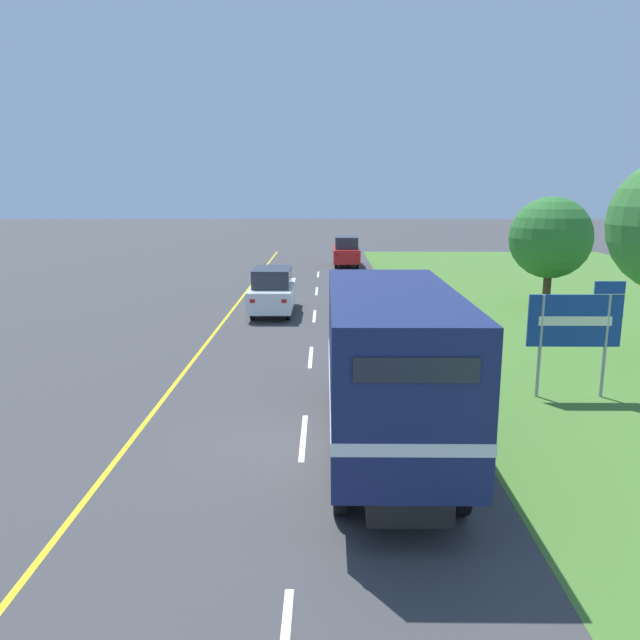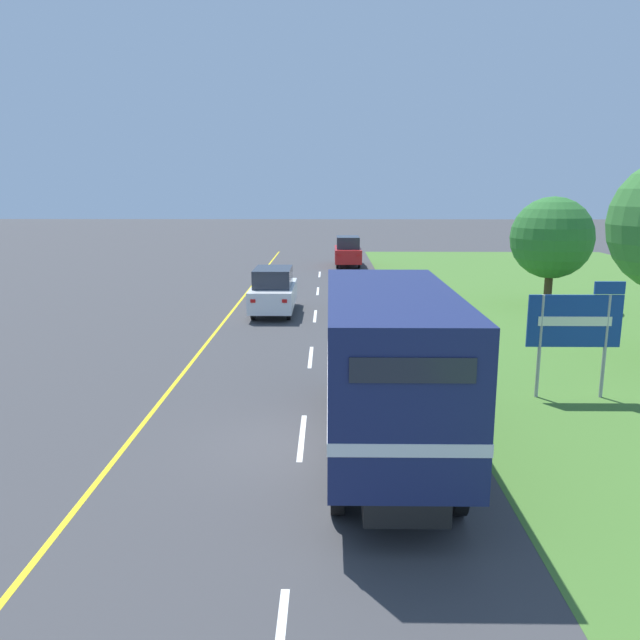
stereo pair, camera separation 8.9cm
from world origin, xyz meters
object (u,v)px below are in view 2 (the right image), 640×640
(delineator_post, at_px, (468,379))
(lead_car_white, at_px, (274,291))
(highway_sign, at_px, (576,324))
(horse_trailer_truck, at_px, (386,360))
(lead_car_red_ahead, at_px, (348,251))
(roadside_tree_mid, at_px, (552,238))

(delineator_post, bearing_deg, lead_car_white, 118.44)
(highway_sign, relative_size, delineator_post, 3.20)
(horse_trailer_truck, height_order, lead_car_red_ahead, horse_trailer_truck)
(lead_car_white, xyz_separation_m, delineator_post, (6.00, -11.08, -0.49))
(delineator_post, bearing_deg, lead_car_red_ahead, 94.66)
(horse_trailer_truck, xyz_separation_m, delineator_post, (2.47, 3.42, -1.45))
(lead_car_red_ahead, relative_size, delineator_post, 4.60)
(lead_car_white, xyz_separation_m, lead_car_red_ahead, (3.71, 17.05, 0.03))
(lead_car_white, relative_size, lead_car_red_ahead, 1.04)
(roadside_tree_mid, bearing_deg, lead_car_red_ahead, 120.01)
(lead_car_red_ahead, relative_size, roadside_tree_mid, 0.88)
(highway_sign, bearing_deg, delineator_post, -178.88)
(highway_sign, bearing_deg, roadside_tree_mid, 73.59)
(horse_trailer_truck, bearing_deg, delineator_post, 54.13)
(lead_car_white, relative_size, delineator_post, 4.78)
(highway_sign, relative_size, roadside_tree_mid, 0.61)
(roadside_tree_mid, relative_size, delineator_post, 5.25)
(roadside_tree_mid, xyz_separation_m, delineator_post, (-6.47, -12.97, -2.63))
(lead_car_red_ahead, bearing_deg, roadside_tree_mid, -59.99)
(roadside_tree_mid, bearing_deg, horse_trailer_truck, -118.63)
(horse_trailer_truck, relative_size, lead_car_white, 1.84)
(lead_car_red_ahead, relative_size, highway_sign, 1.44)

